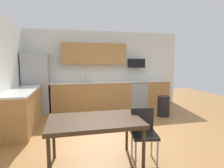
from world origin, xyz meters
name	(u,v)px	position (x,y,z in m)	size (l,w,h in m)	color
ground_plane	(122,131)	(0.00, 0.00, 0.00)	(12.00, 12.00, 0.00)	#9E6B38
wall_back	(102,69)	(0.00, 2.65, 1.35)	(5.80, 0.10, 2.70)	silver
cabinet_run_back	(92,96)	(-0.41, 2.30, 0.45)	(2.69, 0.60, 0.90)	#AD7A42
cabinet_run_back_right	(155,93)	(1.97, 2.30, 0.45)	(0.86, 0.60, 0.90)	#AD7A42
cabinet_run_left	(23,110)	(-2.30, 0.80, 0.45)	(0.60, 2.00, 0.90)	#AD7A42
countertop_back	(103,82)	(0.00, 2.30, 0.92)	(4.80, 0.64, 0.04)	silver
countertop_left	(22,91)	(-2.30, 0.80, 0.92)	(0.64, 2.00, 0.04)	silver
upper_cabinets_back	(94,54)	(-0.30, 2.43, 1.90)	(2.20, 0.34, 0.70)	#AD7A42
refrigerator	(37,83)	(-2.18, 2.22, 0.94)	(0.76, 0.70, 1.89)	#9EA0A5
oven_range	(137,94)	(1.24, 2.30, 0.46)	(0.60, 0.60, 0.91)	#999BA0
microwave	(136,63)	(1.24, 2.40, 1.57)	(0.54, 0.36, 0.32)	black
sink_basin	(87,84)	(-0.59, 2.30, 0.88)	(0.48, 0.40, 0.14)	#A5A8AD
sink_faucet	(86,78)	(-0.59, 2.48, 1.04)	(0.02, 0.02, 0.24)	#B2B5BA
dining_table	(95,123)	(-0.81, -1.31, 0.69)	(1.40, 0.90, 0.75)	#422D1E
chair_near_table	(143,130)	(-0.01, -1.29, 0.50)	(0.46, 0.46, 0.85)	black
trash_bin	(163,106)	(1.56, 0.90, 0.30)	(0.36, 0.36, 0.60)	black
floor_mat	(86,114)	(-0.67, 1.65, 0.01)	(0.70, 0.50, 0.01)	orange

